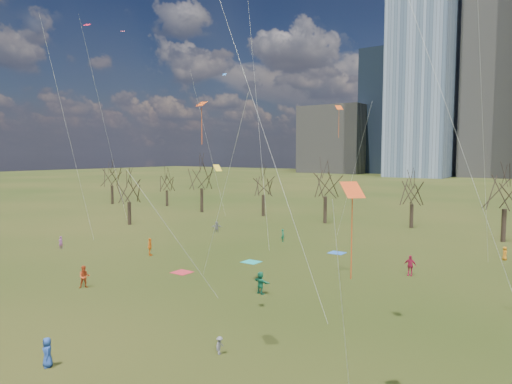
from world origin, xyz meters
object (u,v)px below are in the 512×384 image
Objects in this scene: blanket_navy at (337,253)px; person_4 at (150,247)px; blanket_crimson at (182,272)px; person_2 at (84,277)px; person_0 at (47,352)px; blanket_teal at (251,262)px.

person_4 reaches higher than blanket_navy.
blanket_crimson is 8.33m from person_2.
person_4 reaches higher than person_0.
person_0 is (-0.53, -31.95, 0.72)m from blanket_navy.
blanket_navy is 0.91× the size of person_2.
blanket_navy is 0.88× the size of person_4.
blanket_navy is at bearing 62.86° from blanket_crimson.
blanket_teal and blanket_crimson have the same top height.
person_0 is at bearing -98.79° from person_2.
blanket_crimson is at bearing -154.62° from person_4.
blanket_crimson is 1.08× the size of person_0.
blanket_crimson is at bearing -112.26° from blanket_teal.
person_2 reaches higher than blanket_navy.
person_2 reaches higher than person_0.
blanket_crimson is (-7.79, -15.20, 0.00)m from blanket_navy.
person_0 is (7.26, -16.75, 0.72)m from blanket_crimson.
blanket_navy is 1.08× the size of person_0.
blanket_teal and blanket_navy have the same top height.
blanket_navy is 1.00× the size of blanket_crimson.
blanket_teal is at bearing -112.90° from person_4.
person_2 is 11.59m from person_4.
blanket_navy is (5.05, 8.51, 0.00)m from blanket_teal.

